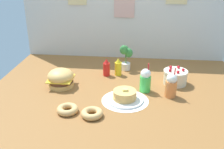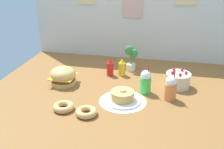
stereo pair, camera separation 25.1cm
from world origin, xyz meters
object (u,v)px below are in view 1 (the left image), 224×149
(potted_plant, at_px, (126,56))
(layer_cake, at_px, (175,77))
(cream_soda_cup, at_px, (145,80))
(ketchup_bottle, at_px, (106,68))
(mustard_bottle, at_px, (118,67))
(donut_chocolate, at_px, (92,113))
(donut_pink_glaze, at_px, (68,109))
(burger, at_px, (61,78))
(pancake_stack, at_px, (125,96))
(orange_float_cup, at_px, (171,85))

(potted_plant, bearing_deg, layer_cake, -32.28)
(layer_cake, height_order, cream_soda_cup, cream_soda_cup)
(ketchup_bottle, distance_m, cream_soda_cup, 0.53)
(cream_soda_cup, bearing_deg, layer_cake, 32.84)
(mustard_bottle, bearing_deg, donut_chocolate, -99.24)
(donut_pink_glaze, bearing_deg, layer_cake, 34.68)
(burger, relative_size, cream_soda_cup, 0.88)
(mustard_bottle, bearing_deg, layer_cake, -15.43)
(potted_plant, bearing_deg, mustard_bottle, -113.26)
(donut_pink_glaze, bearing_deg, potted_plant, 66.68)
(cream_soda_cup, relative_size, potted_plant, 0.98)
(layer_cake, height_order, donut_chocolate, layer_cake)
(pancake_stack, height_order, mustard_bottle, mustard_bottle)
(ketchup_bottle, height_order, orange_float_cup, orange_float_cup)
(cream_soda_cup, relative_size, orange_float_cup, 1.00)
(cream_soda_cup, bearing_deg, burger, 178.74)
(ketchup_bottle, xyz_separation_m, orange_float_cup, (0.65, -0.42, 0.02))
(cream_soda_cup, bearing_deg, orange_float_cup, -19.82)
(pancake_stack, relative_size, cream_soda_cup, 1.13)
(burger, relative_size, pancake_stack, 0.78)
(burger, xyz_separation_m, potted_plant, (0.62, 0.51, 0.07))
(burger, xyz_separation_m, cream_soda_cup, (0.83, -0.02, 0.03))
(potted_plant, bearing_deg, ketchup_bottle, -135.20)
(burger, xyz_separation_m, donut_pink_glaze, (0.19, -0.48, -0.06))
(donut_chocolate, bearing_deg, pancake_stack, 49.34)
(mustard_bottle, xyz_separation_m, donut_chocolate, (-0.14, -0.86, -0.06))
(pancake_stack, height_order, cream_soda_cup, cream_soda_cup)
(pancake_stack, height_order, layer_cake, layer_cake)
(burger, relative_size, ketchup_bottle, 1.33)
(ketchup_bottle, distance_m, donut_chocolate, 0.83)
(potted_plant, bearing_deg, donut_chocolate, -101.64)
(ketchup_bottle, bearing_deg, pancake_stack, -66.56)
(orange_float_cup, bearing_deg, mustard_bottle, 139.71)
(burger, relative_size, donut_chocolate, 1.43)
(pancake_stack, xyz_separation_m, donut_pink_glaze, (-0.46, -0.25, -0.02))
(burger, xyz_separation_m, orange_float_cup, (1.07, -0.10, 0.03))
(pancake_stack, height_order, donut_chocolate, pancake_stack)
(cream_soda_cup, bearing_deg, donut_chocolate, -130.73)
(layer_cake, distance_m, cream_soda_cup, 0.36)
(pancake_stack, bearing_deg, potted_plant, 92.94)
(burger, distance_m, pancake_stack, 0.69)
(layer_cake, xyz_separation_m, cream_soda_cup, (-0.30, -0.20, 0.04))
(mustard_bottle, bearing_deg, ketchup_bottle, -166.89)
(pancake_stack, bearing_deg, cream_soda_cup, 49.17)
(ketchup_bottle, relative_size, potted_plant, 0.66)
(donut_chocolate, relative_size, potted_plant, 0.61)
(ketchup_bottle, distance_m, donut_pink_glaze, 0.83)
(donut_pink_glaze, distance_m, donut_chocolate, 0.22)
(pancake_stack, bearing_deg, mustard_bottle, 100.85)
(mustard_bottle, xyz_separation_m, donut_pink_glaze, (-0.35, -0.82, -0.06))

